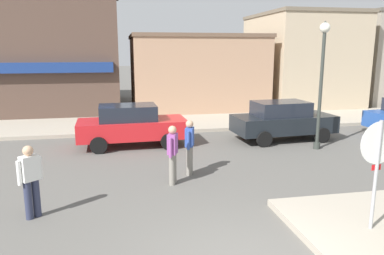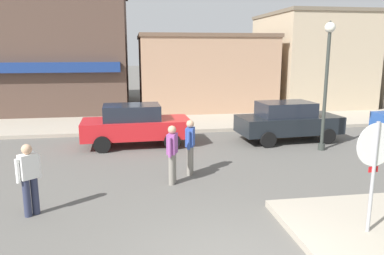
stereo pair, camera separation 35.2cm
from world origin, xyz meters
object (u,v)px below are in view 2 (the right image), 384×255
Objects in this scene: parked_car_second at (288,121)px; pedestrian_crossing_far at (29,178)px; pedestrian_crossing_near at (190,145)px; pedestrian_kerb_side at (172,153)px; lamp_post at (327,68)px; stop_sign at (374,163)px; parked_car_nearest at (135,124)px.

pedestrian_crossing_far is at bearing -145.74° from parked_car_second.
pedestrian_crossing_near and pedestrian_kerb_side have the same top height.
lamp_post is at bearing 24.63° from pedestrian_kerb_side.
lamp_post is 2.82× the size of pedestrian_crossing_far.
stop_sign is 0.56× the size of parked_car_second.
parked_car_second is 10.04m from pedestrian_crossing_far.
stop_sign is at bearing -56.84° from pedestrian_crossing_near.
lamp_post is at bearing -14.65° from parked_car_nearest.
stop_sign is at bearing -61.36° from parked_car_nearest.
parked_car_second is at bearing -1.77° from parked_car_nearest.
lamp_post is at bearing -66.82° from parked_car_second.
pedestrian_crossing_near is at bearing -159.42° from lamp_post.
lamp_post reaches higher than pedestrian_crossing_near.
pedestrian_kerb_side is at bearing -77.73° from parked_car_nearest.
pedestrian_crossing_near is at bearing -142.00° from parked_car_second.
pedestrian_crossing_far is (-8.30, -5.65, 0.06)m from parked_car_second.
pedestrian_kerb_side is at bearing 24.47° from pedestrian_crossing_far.
pedestrian_crossing_near and pedestrian_crossing_far have the same top height.
parked_car_second is at bearing 34.26° from pedestrian_crossing_far.
pedestrian_crossing_near is at bearing 29.50° from pedestrian_crossing_far.
pedestrian_kerb_side is (-0.59, -0.70, 0.00)m from pedestrian_crossing_near.
pedestrian_crossing_far is 1.00× the size of pedestrian_kerb_side.
parked_car_nearest is (-6.65, 1.74, -2.15)m from lamp_post.
stop_sign is at bearing -102.02° from parked_car_second.
parked_car_nearest is (-4.33, 7.94, -0.71)m from stop_sign.
stop_sign is 1.43× the size of pedestrian_crossing_near.
parked_car_second is (1.65, 7.75, -0.71)m from stop_sign.
parked_car_second is 6.54m from pedestrian_kerb_side.
stop_sign is 5.15m from pedestrian_crossing_near.
parked_car_second is at bearing 113.18° from lamp_post.
stop_sign is 0.57× the size of parked_car_nearest.
pedestrian_crossing_far is at bearing 162.48° from stop_sign.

